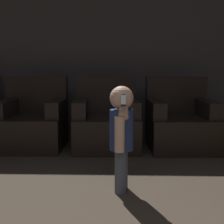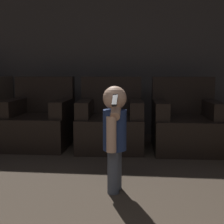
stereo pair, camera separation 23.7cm
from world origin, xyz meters
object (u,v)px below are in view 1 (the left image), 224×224
at_px(armchair_left, 33,123).
at_px(armchair_middle, 106,123).
at_px(armchair_right, 180,123).
at_px(person_toddler, 121,130).

bearing_deg(armchair_left, armchair_middle, -1.69).
distance_m(armchair_left, armchair_right, 1.87).
bearing_deg(armchair_left, person_toddler, -54.27).
relative_size(armchair_left, armchair_middle, 0.97).
xyz_separation_m(armchair_right, person_toddler, (-0.74, -1.48, 0.19)).
bearing_deg(armchair_right, armchair_left, 177.55).
distance_m(armchair_left, person_toddler, 1.87).
xyz_separation_m(armchair_left, armchair_right, (1.87, -0.00, 0.00)).
bearing_deg(armchair_right, armchair_middle, 177.56).
distance_m(armchair_right, person_toddler, 1.66).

